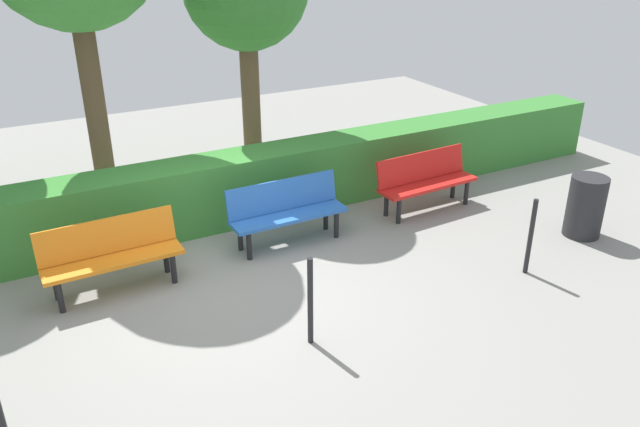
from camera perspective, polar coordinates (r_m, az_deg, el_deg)
The scene contains 8 objects.
ground_plane at distance 7.76m, azimuth -7.46°, elevation -6.49°, with size 16.70×16.70×0.00m, color gray.
bench_red at distance 9.66m, azimuth 9.47°, elevation 3.10°, with size 1.63×0.54×0.86m.
bench_blue at distance 8.52m, azimuth -3.05°, elevation 0.39°, with size 1.61×0.47×0.86m.
bench_orange at distance 7.81m, azimuth -18.32°, elevation -3.36°, with size 1.61×0.50×0.86m.
hedge_row at distance 9.37m, azimuth -5.53°, elevation 2.72°, with size 12.70×0.69×0.99m, color #387F33.
railing_post_near at distance 8.16m, azimuth 18.45°, elevation -2.01°, with size 0.06×0.06×1.00m, color black.
railing_post_mid at distance 6.49m, azimuth -0.88°, elevation -7.93°, with size 0.06×0.06×1.00m, color black.
trash_bin at distance 9.46m, azimuth 22.82°, elevation 0.59°, with size 0.50×0.50×0.87m, color #262628.
Camera 1 is at (2.23, 6.25, 4.02)m, focal length 35.49 mm.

